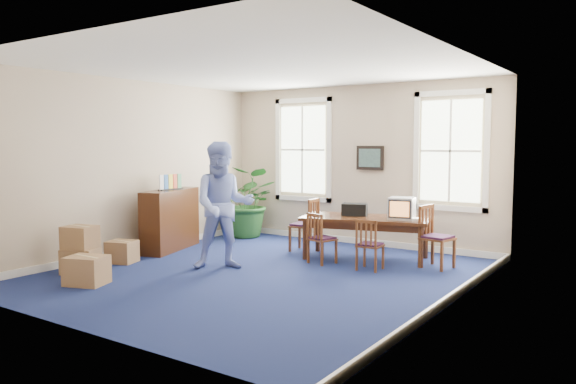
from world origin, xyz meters
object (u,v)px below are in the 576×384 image
Objects in this scene: conference_table at (366,238)px; crt_tv at (402,208)px; chair_near_left at (322,238)px; man at (223,205)px; credenza at (170,218)px; potted_plant at (248,202)px; cardboard_boxes at (94,249)px.

crt_tv is (0.65, 0.05, 0.56)m from conference_table.
chair_near_left is 0.42× the size of man.
credenza reaches higher than chair_near_left.
credenza is at bearing 25.90° from chair_near_left.
chair_near_left is 3.10m from credenza.
cardboard_boxes is (0.14, -4.10, -0.38)m from potted_plant.
credenza is (-4.14, -1.37, -0.33)m from crt_tv.
man reaches higher than potted_plant.
crt_tv reaches higher than chair_near_left.
conference_table is 1.06× the size of man.
potted_plant reaches higher than conference_table.
potted_plant is 1.12× the size of cardboard_boxes.
chair_near_left reaches higher than cardboard_boxes.
man is 1.50× the size of cardboard_boxes.
man reaches higher than conference_table.
cardboard_boxes reaches higher than conference_table.
conference_table is at bearing 48.47° from cardboard_boxes.
conference_table is 0.87m from chair_near_left.
man is 1.34× the size of credenza.
credenza is at bearing 102.55° from cardboard_boxes.
credenza is 1.12× the size of cardboard_boxes.
credenza is (-3.49, -1.32, 0.23)m from conference_table.
cardboard_boxes is (0.47, -2.09, -0.21)m from credenza.
potted_plant is (-1.59, 2.67, -0.26)m from man.
conference_table is at bearing -105.73° from chair_near_left.
potted_plant is at bearing 152.95° from conference_table.
cardboard_boxes is at bearing -88.00° from potted_plant.
conference_table is 3.74m from credenza.
crt_tv is 0.29× the size of credenza.
credenza reaches higher than cardboard_boxes.
crt_tv is 0.22× the size of man.
conference_table is 1.59× the size of cardboard_boxes.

